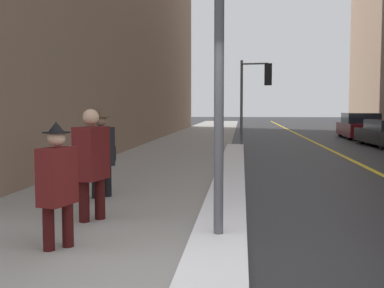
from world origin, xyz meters
TOP-DOWN VIEW (x-y plane):
  - ground_plane at (0.00, 0.00)m, footprint 160.00×160.00m
  - sidewalk_slab at (-2.00, 15.00)m, footprint 4.00×80.00m
  - road_centre_stripe at (4.00, 15.00)m, footprint 0.16×80.00m
  - snow_bank_curb at (0.21, 7.19)m, footprint 0.69×17.69m
  - traffic_light_near at (1.14, 15.91)m, footprint 1.31×0.33m
  - pedestrian_in_fedora at (-1.69, 1.00)m, footprint 0.38×0.52m
  - pedestrian_nearside at (-1.74, 2.44)m, footprint 0.44×0.60m
  - pedestrian_trailing at (-2.13, 4.28)m, footprint 0.42×0.75m
  - parked_car_maroon at (6.92, 22.73)m, footprint 1.98×4.64m

SIDE VIEW (x-z plane):
  - ground_plane at x=0.00m, z-range 0.00..0.00m
  - road_centre_stripe at x=4.00m, z-range 0.00..0.00m
  - sidewalk_slab at x=-2.00m, z-range 0.00..0.01m
  - snow_bank_curb at x=0.21m, z-range 0.00..0.14m
  - parked_car_maroon at x=6.92m, z-range -0.05..1.34m
  - pedestrian_in_fedora at x=-1.69m, z-range 0.07..1.60m
  - pedestrian_trailing at x=-2.13m, z-range 0.07..1.73m
  - pedestrian_nearside at x=-1.74m, z-range 0.09..1.77m
  - traffic_light_near at x=1.14m, z-range 0.81..4.47m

